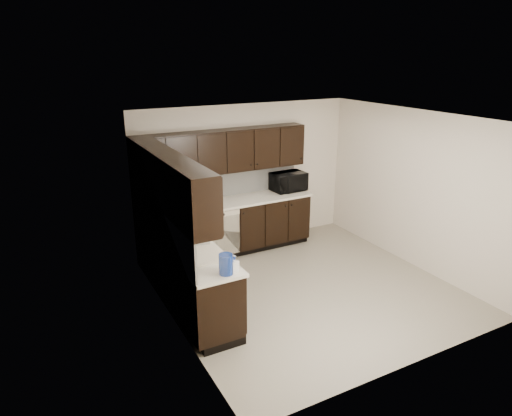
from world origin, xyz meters
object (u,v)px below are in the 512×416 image
at_px(sink, 198,257).
at_px(toaster_oven, 152,206).
at_px(microwave, 288,182).
at_px(storage_bin, 189,235).
at_px(blue_pitcher, 226,264).

height_order(sink, toaster_oven, sink).
distance_m(microwave, toaster_oven, 2.50).
bearing_deg(microwave, toaster_oven, 177.31).
distance_m(microwave, storage_bin, 2.77).
xyz_separation_m(sink, toaster_oven, (-0.07, 1.79, 0.16)).
bearing_deg(microwave, blue_pitcher, -135.91).
height_order(microwave, storage_bin, microwave).
xyz_separation_m(microwave, storage_bin, (-2.39, -1.40, -0.07)).
relative_size(microwave, blue_pitcher, 2.48).
xyz_separation_m(microwave, toaster_oven, (-2.50, 0.02, -0.07)).
xyz_separation_m(toaster_oven, storage_bin, (0.11, -1.42, 0.00)).
height_order(microwave, toaster_oven, microwave).
height_order(sink, microwave, microwave).
relative_size(microwave, toaster_oven, 1.93).
height_order(sink, storage_bin, sink).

